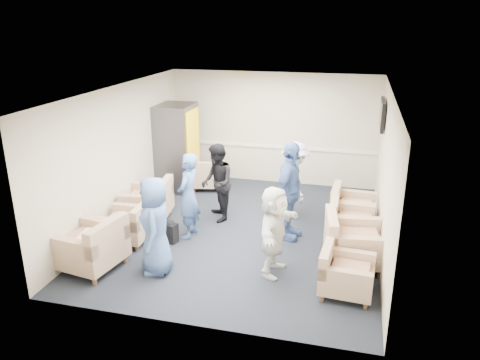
% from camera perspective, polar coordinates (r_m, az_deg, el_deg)
% --- Properties ---
extents(floor, '(6.00, 6.00, 0.00)m').
position_cam_1_polar(floor, '(9.08, 0.45, -6.25)').
color(floor, black).
rests_on(floor, ground).
extents(ceiling, '(6.00, 6.00, 0.00)m').
position_cam_1_polar(ceiling, '(8.28, 0.50, 10.86)').
color(ceiling, white).
rests_on(ceiling, back_wall).
extents(back_wall, '(5.00, 0.02, 2.70)m').
position_cam_1_polar(back_wall, '(11.42, 4.06, 6.27)').
color(back_wall, '#C1B6A0').
rests_on(back_wall, floor).
extents(front_wall, '(5.00, 0.02, 2.70)m').
position_cam_1_polar(front_wall, '(5.91, -6.49, -6.55)').
color(front_wall, '#C1B6A0').
rests_on(front_wall, floor).
extents(left_wall, '(0.02, 6.00, 2.70)m').
position_cam_1_polar(left_wall, '(9.46, -14.42, 2.96)').
color(left_wall, '#C1B6A0').
rests_on(left_wall, floor).
extents(right_wall, '(0.02, 6.00, 2.70)m').
position_cam_1_polar(right_wall, '(8.38, 17.32, 0.58)').
color(right_wall, '#C1B6A0').
rests_on(right_wall, floor).
extents(chair_rail, '(4.98, 0.04, 0.06)m').
position_cam_1_polar(chair_rail, '(11.51, 3.99, 4.06)').
color(chair_rail, silver).
rests_on(chair_rail, back_wall).
extents(tv, '(0.10, 1.00, 0.58)m').
position_cam_1_polar(tv, '(9.95, 16.95, 7.64)').
color(tv, black).
rests_on(tv, right_wall).
extents(armchair_left_near, '(1.09, 1.09, 0.75)m').
position_cam_1_polar(armchair_left_near, '(8.00, -17.50, -7.91)').
color(armchair_left_near, tan).
rests_on(armchair_left_near, floor).
extents(armchair_left_mid, '(0.83, 0.83, 0.64)m').
position_cam_1_polar(armchair_left_mid, '(8.79, -13.37, -5.40)').
color(armchair_left_mid, tan).
rests_on(armchair_left_mid, floor).
extents(armchair_left_far, '(1.00, 1.00, 0.71)m').
position_cam_1_polar(armchair_left_far, '(9.64, -10.88, -2.74)').
color(armchair_left_far, tan).
rests_on(armchair_left_far, floor).
extents(armchair_right_near, '(0.82, 0.82, 0.61)m').
position_cam_1_polar(armchair_right_near, '(7.22, 12.49, -11.19)').
color(armchair_right_near, tan).
rests_on(armchair_right_near, floor).
extents(armchair_right_midnear, '(1.06, 1.06, 0.75)m').
position_cam_1_polar(armchair_right_midnear, '(7.99, 13.28, -7.57)').
color(armchair_right_midnear, tan).
rests_on(armchair_right_midnear, floor).
extents(armchair_right_midfar, '(0.84, 0.84, 0.66)m').
position_cam_1_polar(armchair_right_midfar, '(8.89, 13.15, -5.02)').
color(armchair_right_midfar, tan).
rests_on(armchair_right_midfar, floor).
extents(armchair_right_far, '(0.88, 0.88, 0.67)m').
position_cam_1_polar(armchair_right_far, '(9.43, 13.25, -3.55)').
color(armchair_right_far, tan).
rests_on(armchair_right_far, floor).
extents(armchair_corner, '(0.94, 0.94, 0.63)m').
position_cam_1_polar(armchair_corner, '(11.19, -3.91, 0.48)').
color(armchair_corner, tan).
rests_on(armchair_corner, floor).
extents(vending_machine, '(0.82, 0.96, 2.03)m').
position_cam_1_polar(vending_machine, '(11.09, -7.68, 3.97)').
color(vending_machine, '#4D4D54').
rests_on(vending_machine, floor).
extents(backpack, '(0.29, 0.24, 0.44)m').
position_cam_1_polar(backpack, '(8.66, -8.50, -6.14)').
color(backpack, black).
rests_on(backpack, floor).
extents(pillow, '(0.39, 0.48, 0.13)m').
position_cam_1_polar(pillow, '(7.94, -17.69, -6.66)').
color(pillow, white).
rests_on(pillow, armchair_left_near).
extents(person_front_left, '(0.74, 0.91, 1.60)m').
position_cam_1_polar(person_front_left, '(7.51, -10.30, -5.52)').
color(person_front_left, '#42619E').
rests_on(person_front_left, floor).
extents(person_mid_left, '(0.41, 0.60, 1.61)m').
position_cam_1_polar(person_mid_left, '(8.62, -6.31, -1.96)').
color(person_mid_left, '#42619E').
rests_on(person_mid_left, floor).
extents(person_back_left, '(0.87, 0.95, 1.57)m').
position_cam_1_polar(person_back_left, '(9.31, -2.81, -0.35)').
color(person_back_left, black).
rests_on(person_back_left, floor).
extents(person_back_right, '(0.90, 1.16, 1.58)m').
position_cam_1_polar(person_back_right, '(9.51, 6.68, -0.03)').
color(person_back_right, white).
rests_on(person_back_right, floor).
extents(person_mid_right, '(0.63, 1.14, 1.84)m').
position_cam_1_polar(person_mid_right, '(8.52, 6.05, -1.38)').
color(person_mid_right, '#42619E').
rests_on(person_mid_right, floor).
extents(person_front_right, '(0.61, 1.41, 1.47)m').
position_cam_1_polar(person_front_right, '(7.40, 4.17, -6.21)').
color(person_front_right, white).
rests_on(person_front_right, floor).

